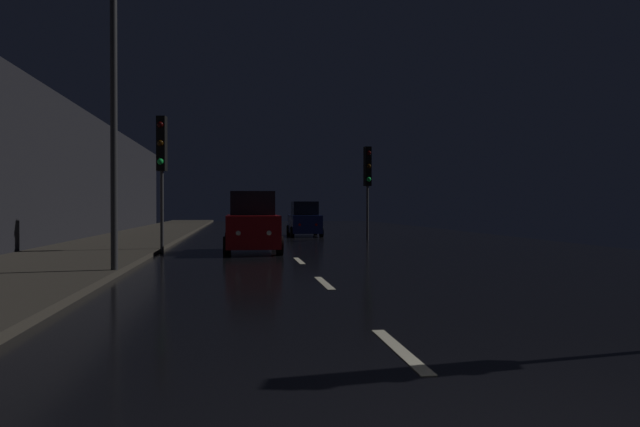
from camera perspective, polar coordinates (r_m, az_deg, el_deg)
ground at (r=28.40m, az=-3.83°, el=-2.65°), size 25.83×84.00×0.02m
sidewalk_left at (r=28.77m, az=-17.31°, el=-2.46°), size 4.40×84.00×0.15m
building_facade_left at (r=25.96m, az=-24.34°, el=3.82°), size 0.80×63.00×6.16m
lane_centerline at (r=16.80m, az=-1.31°, el=-4.84°), size 0.16×23.67×0.01m
traffic_light_far_right at (r=30.40m, az=4.35°, el=3.70°), size 0.35×0.48×4.51m
traffic_light_far_left at (r=22.49m, az=-14.20°, el=5.27°), size 0.36×0.48×4.75m
streetlamp_overhead at (r=15.52m, az=-16.66°, el=14.20°), size 1.70×0.44×8.06m
car_approaching_headlights at (r=22.18m, az=-6.18°, el=-1.00°), size 1.96×4.25×2.14m
car_distant_taillights at (r=34.28m, az=-1.43°, el=-0.62°), size 1.73×3.75×1.89m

